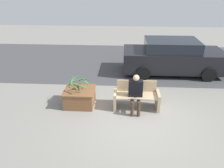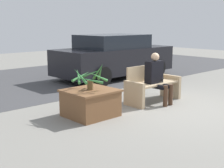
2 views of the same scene
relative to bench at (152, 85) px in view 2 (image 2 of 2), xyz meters
The scene contains 7 objects.
ground_plane 0.83m from the bench, 92.13° to the right, with size 30.00×30.00×0.00m, color gray.
road_surface 4.60m from the bench, 90.34° to the left, with size 20.00×6.00×0.01m, color #424244.
bench is the anchor object (origin of this frame).
person_seated 0.33m from the bench, 104.12° to the right, with size 0.45×0.60×1.22m.
planter_box 1.89m from the bench, behind, with size 1.00×0.94×0.56m.
potted_plant 1.95m from the bench, behind, with size 0.76×0.77×0.57m.
parked_car 3.60m from the bench, 61.57° to the left, with size 4.37×1.98×1.51m.
Camera 2 is at (-5.81, -4.09, 1.91)m, focal length 50.00 mm.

